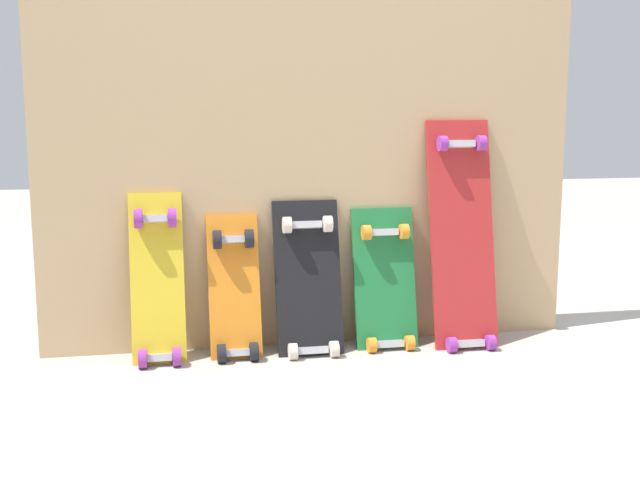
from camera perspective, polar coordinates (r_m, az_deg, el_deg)
name	(u,v)px	position (r m, az deg, el deg)	size (l,w,h in m)	color
ground_plane	(316,347)	(2.94, -0.27, -7.53)	(12.00, 12.00, 0.00)	#B2AAA0
plywood_wall_panel	(312,114)	(2.88, -0.55, 8.90)	(1.92, 0.04, 1.66)	tan
skateboard_yellow	(158,288)	(2.79, -11.38, -3.32)	(0.18, 0.21, 0.63)	gold
skateboard_orange	(235,296)	(2.81, -6.03, -3.93)	(0.18, 0.20, 0.55)	orange
skateboard_black	(309,287)	(2.84, -0.80, -3.36)	(0.23, 0.21, 0.60)	black
skateboard_green	(385,288)	(2.92, 4.63, -3.39)	(0.22, 0.19, 0.57)	#1E7238
skateboard_red	(463,243)	(2.95, 10.02, -0.24)	(0.23, 0.24, 0.88)	#B22626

